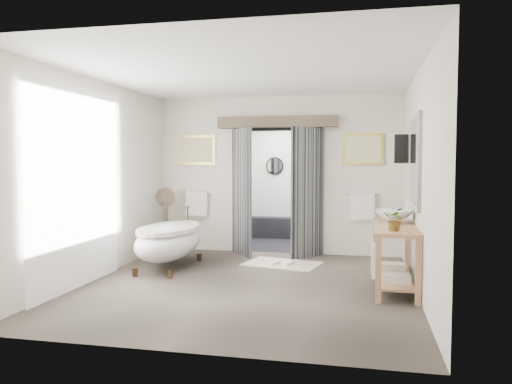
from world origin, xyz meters
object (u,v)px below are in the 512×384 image
(rug, at_px, (283,264))
(clawfoot_tub, at_px, (169,240))
(vanity, at_px, (393,252))
(basin, at_px, (394,216))

(rug, bearing_deg, clawfoot_tub, -158.36)
(clawfoot_tub, bearing_deg, rug, 21.64)
(vanity, bearing_deg, clawfoot_tub, 169.98)
(rug, relative_size, basin, 2.29)
(clawfoot_tub, height_order, vanity, clawfoot_tub)
(clawfoot_tub, relative_size, basin, 3.57)
(clawfoot_tub, xyz_separation_m, vanity, (3.41, -0.60, 0.06))
(rug, height_order, basin, basin)
(clawfoot_tub, height_order, rug, clawfoot_tub)
(clawfoot_tub, bearing_deg, vanity, -10.02)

